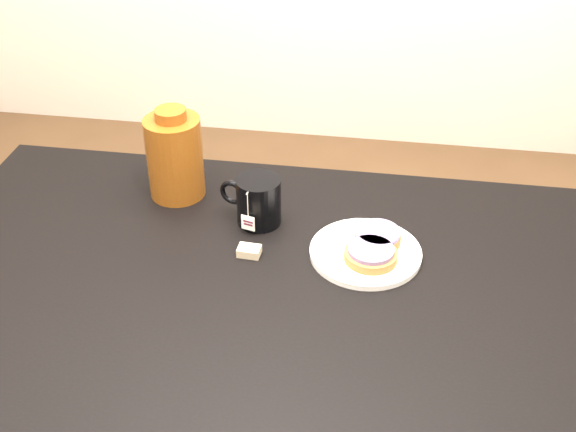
{
  "coord_description": "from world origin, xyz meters",
  "views": [
    {
      "loc": [
        0.21,
        -1.02,
        1.64
      ],
      "look_at": [
        0.03,
        0.16,
        0.81
      ],
      "focal_mm": 45.0,
      "sensor_mm": 36.0,
      "label": 1
    }
  ],
  "objects": [
    {
      "name": "bagel_front",
      "position": [
        0.2,
        0.1,
        0.77
      ],
      "size": [
        0.15,
        0.15,
        0.03
      ],
      "color": "brown",
      "rests_on": "plate"
    },
    {
      "name": "table",
      "position": [
        0.0,
        0.0,
        0.67
      ],
      "size": [
        1.4,
        0.9,
        0.75
      ],
      "color": "black",
      "rests_on": "ground_plane"
    },
    {
      "name": "plate",
      "position": [
        0.19,
        0.13,
        0.76
      ],
      "size": [
        0.22,
        0.22,
        0.02
      ],
      "color": "white",
      "rests_on": "table"
    },
    {
      "name": "bagel_back",
      "position": [
        0.21,
        0.16,
        0.78
      ],
      "size": [
        0.1,
        0.1,
        0.03
      ],
      "color": "brown",
      "rests_on": "plate"
    },
    {
      "name": "mug",
      "position": [
        -0.04,
        0.21,
        0.8
      ],
      "size": [
        0.15,
        0.11,
        0.1
      ],
      "rotation": [
        0.0,
        0.0,
        -0.26
      ],
      "color": "black",
      "rests_on": "table"
    },
    {
      "name": "teabag_pouch",
      "position": [
        -0.04,
        0.09,
        0.76
      ],
      "size": [
        0.05,
        0.03,
        0.02
      ],
      "primitive_type": "cube",
      "rotation": [
        0.0,
        0.0,
        -0.06
      ],
      "color": "#C6B793",
      "rests_on": "table"
    },
    {
      "name": "bagel_package",
      "position": [
        -0.24,
        0.29,
        0.85
      ],
      "size": [
        0.15,
        0.15,
        0.21
      ],
      "rotation": [
        0.0,
        0.0,
        -0.22
      ],
      "color": "#56290B",
      "rests_on": "table"
    }
  ]
}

